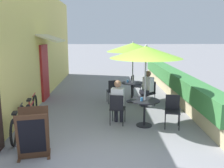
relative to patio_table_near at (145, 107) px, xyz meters
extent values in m
plane|color=gray|center=(-1.02, -2.13, -0.54)|extent=(120.00, 120.00, 0.00)
cube|color=#E0CC6B|center=(-3.57, 3.54, 1.56)|extent=(0.24, 11.35, 4.20)
cube|color=maroon|center=(-3.41, 2.97, 0.51)|extent=(0.08, 0.96, 2.10)
cube|color=beige|center=(-3.10, 2.97, 1.81)|extent=(0.78, 1.80, 0.30)
cube|color=tan|center=(1.73, 3.44, -0.32)|extent=(0.44, 10.35, 0.45)
cube|color=#387A3D|center=(1.73, 3.44, 0.19)|extent=(0.60, 9.83, 0.56)
cylinder|color=black|center=(0.00, 0.00, -0.53)|extent=(0.44, 0.44, 0.02)
cylinder|color=black|center=(0.00, 0.00, -0.18)|extent=(0.06, 0.06, 0.71)
cylinder|color=black|center=(0.00, 0.00, 0.18)|extent=(0.81, 0.81, 0.02)
cylinder|color=#B7B7BC|center=(0.00, 0.00, 0.53)|extent=(0.04, 0.04, 2.13)
cone|color=#8CD138|center=(0.00, 0.00, 1.49)|extent=(1.91, 1.91, 0.31)
sphere|color=#B7B7BC|center=(0.00, 0.00, 1.65)|extent=(0.07, 0.07, 0.07)
cube|color=black|center=(0.73, -0.16, -0.09)|extent=(0.48, 0.48, 0.04)
cube|color=black|center=(0.77, 0.02, 0.12)|extent=(0.38, 0.11, 0.42)
cylinder|color=black|center=(0.51, -0.30, -0.32)|extent=(0.02, 0.02, 0.45)
cylinder|color=black|center=(0.86, -0.38, -0.32)|extent=(0.02, 0.02, 0.45)
cylinder|color=black|center=(0.59, 0.05, -0.32)|extent=(0.02, 0.02, 0.45)
cylinder|color=black|center=(0.94, -0.03, -0.32)|extent=(0.02, 0.02, 0.45)
cube|color=black|center=(-0.73, 0.16, -0.09)|extent=(0.48, 0.48, 0.04)
cube|color=black|center=(-0.77, -0.02, 0.12)|extent=(0.38, 0.11, 0.42)
cylinder|color=black|center=(-0.51, 0.30, -0.32)|extent=(0.02, 0.02, 0.45)
cylinder|color=black|center=(-0.86, 0.38, -0.32)|extent=(0.02, 0.02, 0.45)
cylinder|color=black|center=(-0.59, -0.05, -0.32)|extent=(0.02, 0.02, 0.45)
cylinder|color=black|center=(-0.94, 0.03, -0.32)|extent=(0.02, 0.02, 0.45)
cylinder|color=#23232D|center=(-0.61, 0.32, -0.31)|extent=(0.11, 0.11, 0.47)
cylinder|color=#23232D|center=(-0.77, 0.36, -0.31)|extent=(0.11, 0.11, 0.47)
cube|color=#23232D|center=(-0.71, 0.25, -0.01)|extent=(0.37, 0.42, 0.12)
cube|color=white|center=(-0.73, 0.15, 0.24)|extent=(0.38, 0.29, 0.50)
sphere|color=#A87556|center=(-0.73, 0.16, 0.61)|extent=(0.20, 0.20, 0.20)
cylinder|color=teal|center=(-0.10, -0.09, 0.23)|extent=(0.07, 0.07, 0.09)
cylinder|color=black|center=(-0.08, 2.50, -0.53)|extent=(0.44, 0.44, 0.02)
cylinder|color=black|center=(-0.08, 2.50, -0.18)|extent=(0.06, 0.06, 0.71)
cylinder|color=black|center=(-0.08, 2.50, 0.18)|extent=(0.81, 0.81, 0.02)
cylinder|color=#B7B7BC|center=(-0.08, 2.50, 0.53)|extent=(0.04, 0.04, 2.13)
cone|color=#8CD138|center=(-0.08, 2.50, 1.49)|extent=(1.91, 1.91, 0.31)
sphere|color=#B7B7BC|center=(-0.08, 2.50, 1.65)|extent=(0.07, 0.07, 0.07)
cube|color=black|center=(0.17, 3.20, -0.09)|extent=(0.51, 0.51, 0.04)
cube|color=black|center=(0.00, 3.26, 0.12)|extent=(0.16, 0.37, 0.42)
cylinder|color=black|center=(0.28, 2.97, -0.32)|extent=(0.02, 0.02, 0.45)
cylinder|color=black|center=(0.40, 3.31, -0.32)|extent=(0.02, 0.02, 0.45)
cylinder|color=black|center=(-0.06, 3.09, -0.32)|extent=(0.02, 0.02, 0.45)
cylinder|color=black|center=(0.07, 3.43, -0.32)|extent=(0.02, 0.02, 0.45)
cube|color=black|center=(-0.82, 2.37, -0.09)|extent=(0.46, 0.46, 0.04)
cube|color=black|center=(-0.79, 2.19, 0.12)|extent=(0.38, 0.10, 0.42)
cylinder|color=black|center=(-0.67, 2.58, -0.32)|extent=(0.02, 0.02, 0.45)
cylinder|color=black|center=(-1.03, 2.52, -0.32)|extent=(0.02, 0.02, 0.45)
cylinder|color=black|center=(-0.61, 2.22, -0.32)|extent=(0.02, 0.02, 0.45)
cylinder|color=black|center=(-0.96, 2.16, -0.32)|extent=(0.02, 0.02, 0.45)
cube|color=black|center=(0.40, 1.93, -0.09)|extent=(0.56, 0.56, 0.04)
cube|color=black|center=(0.54, 2.05, 0.12)|extent=(0.27, 0.31, 0.42)
cylinder|color=black|center=(0.14, 1.95, -0.32)|extent=(0.02, 0.02, 0.45)
cylinder|color=black|center=(0.37, 1.67, -0.32)|extent=(0.02, 0.02, 0.45)
cylinder|color=black|center=(0.42, 2.18, -0.32)|extent=(0.02, 0.02, 0.45)
cylinder|color=black|center=(0.65, 1.91, -0.32)|extent=(0.02, 0.02, 0.45)
cylinder|color=#23232D|center=(0.21, 1.87, -0.31)|extent=(0.11, 0.11, 0.47)
cylinder|color=#23232D|center=(0.31, 1.75, -0.31)|extent=(0.11, 0.11, 0.47)
cube|color=#23232D|center=(0.33, 1.87, -0.01)|extent=(0.47, 0.46, 0.12)
cube|color=white|center=(0.41, 1.94, 0.24)|extent=(0.39, 0.40, 0.50)
sphere|color=brown|center=(0.40, 1.93, 0.61)|extent=(0.20, 0.20, 0.20)
cylinder|color=teal|center=(-0.26, 2.55, 0.23)|extent=(0.07, 0.07, 0.09)
torus|color=black|center=(-3.31, -0.10, -0.23)|extent=(0.16, 0.63, 0.63)
torus|color=black|center=(-3.14, -1.20, -0.23)|extent=(0.16, 0.63, 0.63)
cylinder|color=black|center=(-3.22, -0.65, -0.06)|extent=(0.18, 0.86, 0.04)
cylinder|color=black|center=(-3.19, -0.84, -0.21)|extent=(0.14, 0.63, 0.42)
cylinder|color=black|center=(-3.18, -0.95, 0.04)|extent=(0.04, 0.04, 0.22)
cube|color=black|center=(-3.18, -0.95, 0.15)|extent=(0.13, 0.23, 0.05)
cylinder|color=black|center=(-3.31, -0.15, 0.10)|extent=(0.10, 0.46, 0.03)
torus|color=black|center=(-3.28, 1.01, -0.22)|extent=(0.14, 0.65, 0.65)
torus|color=black|center=(-3.15, -0.10, -0.22)|extent=(0.14, 0.65, 0.65)
cylinder|color=#B21E1E|center=(-3.21, 0.45, -0.04)|extent=(0.14, 0.86, 0.04)
cylinder|color=#B21E1E|center=(-3.19, 0.26, -0.20)|extent=(0.11, 0.63, 0.42)
cylinder|color=#B21E1E|center=(-3.18, 0.15, 0.06)|extent=(0.04, 0.04, 0.23)
cube|color=black|center=(-3.18, 0.15, 0.17)|extent=(0.13, 0.23, 0.05)
cylinder|color=#B21E1E|center=(-3.27, 0.96, 0.12)|extent=(0.08, 0.46, 0.03)
cube|color=#422819|center=(-2.58, -1.50, -0.04)|extent=(0.65, 0.35, 0.98)
cube|color=black|center=(-2.58, -1.48, -0.02)|extent=(0.53, 0.26, 0.74)
cube|color=#422819|center=(-2.50, -1.89, -0.04)|extent=(0.65, 0.35, 0.98)
cube|color=black|center=(-2.50, -1.91, -0.02)|extent=(0.53, 0.26, 0.74)
cube|color=#422819|center=(-2.26, -1.64, -0.53)|extent=(0.15, 0.48, 0.02)
cube|color=#422819|center=(-2.82, -1.75, -0.53)|extent=(0.15, 0.48, 0.02)
camera|label=1|loc=(-1.03, -6.53, 1.95)|focal=40.00mm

